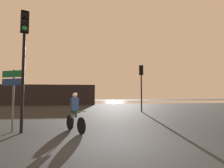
# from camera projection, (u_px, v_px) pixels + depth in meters

# --- Properties ---
(ground_plane) EXTENTS (120.00, 120.00, 0.00)m
(ground_plane) POSITION_uv_depth(u_px,v_px,m) (114.00, 144.00, 5.46)
(ground_plane) COLOR black
(water_strip) EXTENTS (80.00, 16.00, 0.01)m
(water_strip) POSITION_uv_depth(u_px,v_px,m) (95.00, 102.00, 39.81)
(water_strip) COLOR #9E937F
(water_strip) RESTS_ON ground
(distant_building) EXTENTS (15.20, 4.00, 3.20)m
(distant_building) POSITION_uv_depth(u_px,v_px,m) (49.00, 95.00, 29.10)
(distant_building) COLOR black
(distant_building) RESTS_ON ground
(traffic_light_near_left) EXTENTS (0.39, 0.41, 5.02)m
(traffic_light_near_left) POSITION_uv_depth(u_px,v_px,m) (24.00, 48.00, 7.22)
(traffic_light_near_left) COLOR black
(traffic_light_near_left) RESTS_ON ground
(traffic_light_far_right) EXTENTS (0.35, 0.37, 4.30)m
(traffic_light_far_right) POSITION_uv_depth(u_px,v_px,m) (141.00, 79.00, 16.16)
(traffic_light_far_right) COLOR black
(traffic_light_far_right) RESTS_ON ground
(direction_sign_post) EXTENTS (1.03, 0.44, 2.60)m
(direction_sign_post) POSITION_uv_depth(u_px,v_px,m) (13.00, 89.00, 7.29)
(direction_sign_post) COLOR slate
(direction_sign_post) RESTS_ON ground
(cyclist) EXTENTS (0.92, 1.48, 1.62)m
(cyclist) POSITION_uv_depth(u_px,v_px,m) (75.00, 112.00, 7.28)
(cyclist) COLOR black
(cyclist) RESTS_ON ground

